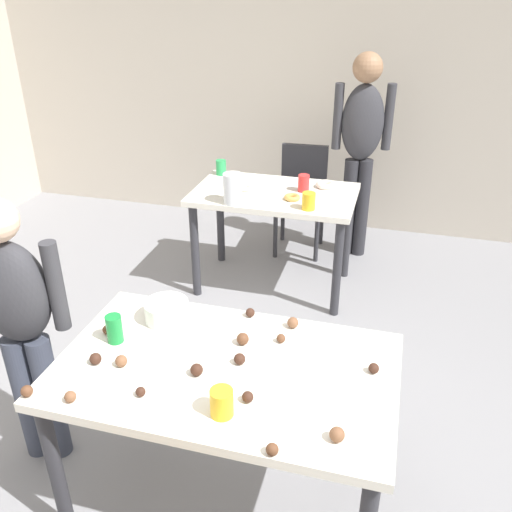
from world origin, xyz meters
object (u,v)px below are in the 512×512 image
chair_far_table (302,192)px  person_girl_near (19,318)px  dining_table_far (274,207)px  mixing_bowl (167,311)px  soda_can (114,329)px  pitcher_far (233,189)px  person_adult_far (361,139)px  dining_table_near (225,385)px

chair_far_table → person_girl_near: size_ratio=0.65×
dining_table_far → chair_far_table: bearing=84.3°
mixing_bowl → chair_far_table: bearing=86.3°
soda_can → pitcher_far: pitcher_far is taller
mixing_bowl → person_adult_far: bearing=75.6°
chair_far_table → dining_table_near: bearing=-85.8°
person_adult_far → mixing_bowl: 2.43m
chair_far_table → mixing_bowl: size_ratio=4.51×
dining_table_near → person_girl_near: bearing=178.2°
dining_table_far → person_adult_far: bearing=52.9°
dining_table_near → dining_table_far: size_ratio=1.17×
dining_table_far → mixing_bowl: mixing_bowl is taller
dining_table_near → person_adult_far: person_adult_far is taller
pitcher_far → person_adult_far: bearing=52.7°
dining_table_near → soda_can: size_ratio=10.87×
soda_can → dining_table_far: bearing=83.0°
person_girl_near → person_adult_far: (1.20, 2.56, 0.19)m
chair_far_table → pitcher_far: 1.08m
chair_far_table → person_adult_far: size_ratio=0.54×
dining_table_far → soda_can: size_ratio=9.28×
person_girl_near → mixing_bowl: (0.60, 0.21, 0.01)m
person_girl_near → soda_can: (0.46, 0.01, 0.02)m
chair_far_table → soda_can: 2.60m
person_adult_far → mixing_bowl: size_ratio=8.39×
pitcher_far → mixing_bowl: bearing=-84.6°
pitcher_far → dining_table_far: bearing=52.1°
person_adult_far → pitcher_far: person_adult_far is taller
soda_can → dining_table_near: bearing=-4.3°
chair_far_table → mixing_bowl: bearing=-93.7°
person_adult_far → mixing_bowl: person_adult_far is taller
chair_far_table → person_adult_far: 0.66m
mixing_bowl → dining_table_far: bearing=87.1°
dining_table_far → dining_table_near: bearing=-82.2°
chair_far_table → person_adult_far: bearing=-1.9°
dining_table_far → soda_can: 1.89m
soda_can → chair_far_table: bearing=83.4°
dining_table_far → chair_far_table: chair_far_table is taller
chair_far_table → mixing_bowl: 2.39m
dining_table_far → person_girl_near: size_ratio=0.85×
dining_table_far → soda_can: soda_can is taller
dining_table_far → person_girl_near: 2.00m
dining_table_far → person_girl_near: person_girl_near is taller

